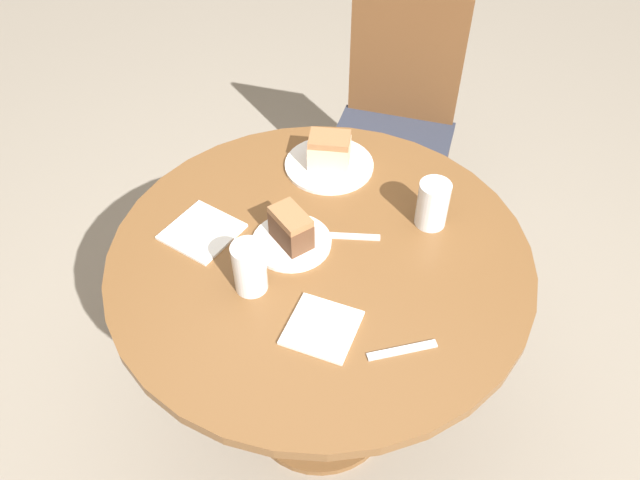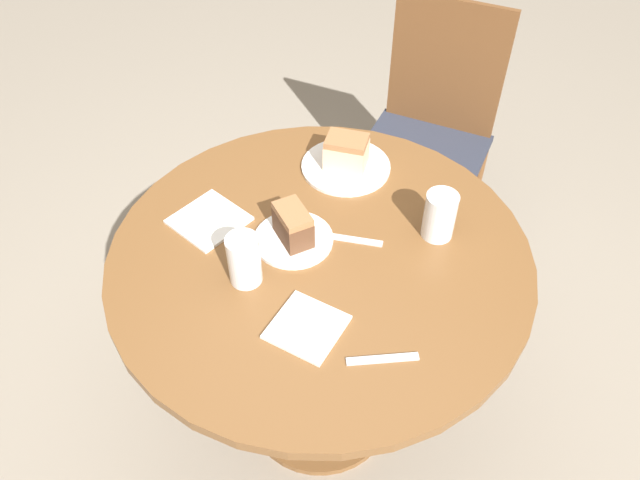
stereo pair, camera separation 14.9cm
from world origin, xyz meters
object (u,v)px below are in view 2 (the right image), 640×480
Objects in this scene: chair at (427,137)px; glass_water at (439,218)px; plate_near at (295,238)px; plate_far at (346,166)px; cake_slice_near at (294,224)px; glass_lemonade at (244,262)px; cake_slice_far at (346,152)px.

glass_water is (0.28, -0.71, 0.31)m from chair.
plate_far is at bearing 93.36° from plate_near.
glass_water reaches higher than cake_slice_near.
glass_lemonade reaches higher than plate_near.
plate_far is 0.05m from cake_slice_far.
glass_lemonade is at bearing -133.08° from glass_water.
plate_far is at bearing 159.48° from glass_water.
plate_near is 0.05m from cake_slice_near.
cake_slice_far reaches higher than plate_far.
chair is 7.57× the size of cake_slice_near.
glass_water is at bearing 46.92° from glass_lemonade.
chair reaches higher than glass_water.
cake_slice_far is at bearing 159.48° from glass_water.
cake_slice_near reaches higher than plate_near.
cake_slice_near is 0.31m from cake_slice_far.
glass_lemonade is (-0.05, -1.06, 0.32)m from chair.
plate_near is at bearing -86.64° from cake_slice_far.
chair is at bearing 86.50° from plate_far.
chair reaches higher than cake_slice_near.
glass_lemonade reaches higher than plate_far.
cake_slice_far is 0.47m from glass_lemonade.
cake_slice_far is 1.02× the size of glass_water.
cake_slice_far is at bearing 93.36° from cake_slice_near.
cake_slice_near is at bearing -86.64° from plate_far.
plate_far is 0.31m from cake_slice_near.
cake_slice_far is at bearing 88.24° from glass_lemonade.
cake_slice_near is at bearing 0.00° from plate_near.
cake_slice_near is 1.00× the size of glass_water.
glass_lemonade reaches higher than cake_slice_far.
glass_lemonade reaches higher than cake_slice_near.
plate_far is 1.98× the size of cake_slice_near.
cake_slice_near and cake_slice_far have the same top height.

